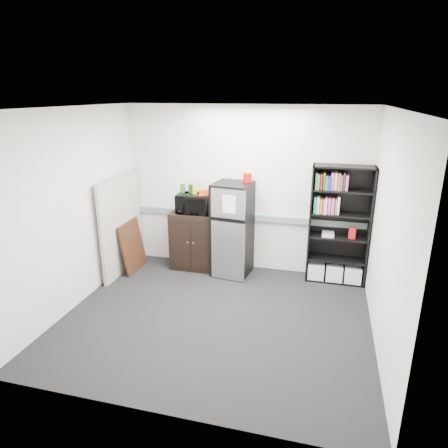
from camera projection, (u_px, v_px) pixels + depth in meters
name	position (u px, v px, depth m)	size (l,w,h in m)	color
floor	(216.00, 318.00, 5.34)	(4.00, 4.00, 0.00)	black
wall_back	(244.00, 190.00, 6.52)	(4.00, 0.02, 2.70)	silver
wall_right	(388.00, 236.00, 4.43)	(0.02, 3.50, 2.70)	silver
wall_left	(73.00, 210.00, 5.39)	(0.02, 3.50, 2.70)	silver
ceiling	(214.00, 108.00, 4.49)	(4.00, 3.50, 0.02)	white
electrical_raceway	(243.00, 217.00, 6.63)	(3.92, 0.05, 0.10)	slate
wall_note	(223.00, 177.00, 6.54)	(0.14, 0.00, 0.10)	white
bookshelf	(339.00, 226.00, 6.12)	(0.90, 0.34, 1.85)	black
cubicle_partition	(122.00, 224.00, 6.53)	(0.06, 1.30, 1.62)	gray
cabinet	(196.00, 240.00, 6.75)	(0.79, 0.52, 0.98)	black
microwave	(194.00, 203.00, 6.53)	(0.56, 0.38, 0.31)	black
snack_box_a	(183.00, 188.00, 6.54)	(0.07, 0.05, 0.15)	#1C5D1A
snack_box_b	(191.00, 189.00, 6.50)	(0.07, 0.05, 0.15)	#0D3C10
snack_box_c	(195.00, 190.00, 6.49)	(0.07, 0.05, 0.14)	gold
snack_bag	(204.00, 192.00, 6.41)	(0.18, 0.10, 0.10)	red
refrigerator	(232.00, 230.00, 6.43)	(0.64, 0.67, 1.53)	black
coffee_can	(247.00, 176.00, 6.23)	(0.14, 0.14, 0.18)	#B00B08
framed_poster	(133.00, 246.00, 6.68)	(0.17, 0.65, 0.84)	black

